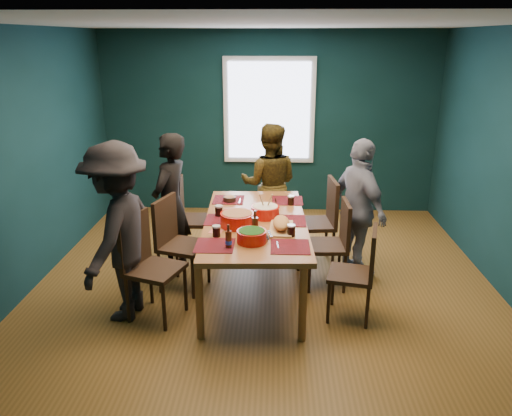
{
  "coord_description": "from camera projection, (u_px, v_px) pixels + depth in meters",
  "views": [
    {
      "loc": [
        0.11,
        -4.98,
        2.58
      ],
      "look_at": [
        -0.09,
        -0.16,
        0.92
      ],
      "focal_mm": 35.0,
      "sensor_mm": 36.0,
      "label": 1
    }
  ],
  "objects": [
    {
      "name": "beer_bottle_a",
      "position": [
        229.0,
        239.0,
        4.45
      ],
      "size": [
        0.06,
        0.06,
        0.22
      ],
      "color": "#45190C",
      "rests_on": "dining_table"
    },
    {
      "name": "chair_left_mid",
      "position": [
        175.0,
        236.0,
        5.27
      ],
      "size": [
        0.56,
        0.56,
        1.0
      ],
      "rotation": [
        0.0,
        0.0,
        -0.3
      ],
      "color": "black",
      "rests_on": "floor"
    },
    {
      "name": "person_near_left",
      "position": [
        118.0,
        233.0,
        4.63
      ],
      "size": [
        0.81,
        1.2,
        1.71
      ],
      "primitive_type": "imported",
      "rotation": [
        0.0,
        0.0,
        4.55
      ],
      "color": "black",
      "rests_on": "floor"
    },
    {
      "name": "small_bowl",
      "position": [
        230.0,
        199.0,
        5.73
      ],
      "size": [
        0.15,
        0.15,
        0.06
      ],
      "color": "black",
      "rests_on": "dining_table"
    },
    {
      "name": "chair_right_near",
      "position": [
        361.0,
        267.0,
        4.67
      ],
      "size": [
        0.5,
        0.5,
        0.92
      ],
      "rotation": [
        0.0,
        0.0,
        -0.22
      ],
      "color": "black",
      "rests_on": "floor"
    },
    {
      "name": "person_far_left",
      "position": [
        171.0,
        204.0,
        5.58
      ],
      "size": [
        0.53,
        0.67,
        1.61
      ],
      "primitive_type": "imported",
      "rotation": [
        0.0,
        0.0,
        4.43
      ],
      "color": "black",
      "rests_on": "floor"
    },
    {
      "name": "chair_right_mid",
      "position": [
        335.0,
        238.0,
        5.31
      ],
      "size": [
        0.45,
        0.45,
        0.96
      ],
      "rotation": [
        0.0,
        0.0,
        0.04
      ],
      "color": "black",
      "rests_on": "floor"
    },
    {
      "name": "cola_glass_b",
      "position": [
        291.0,
        230.0,
        4.73
      ],
      "size": [
        0.08,
        0.08,
        0.11
      ],
      "color": "black",
      "rests_on": "dining_table"
    },
    {
      "name": "room",
      "position": [
        266.0,
        156.0,
        5.36
      ],
      "size": [
        5.01,
        5.01,
        2.71
      ],
      "color": "brown",
      "rests_on": "ground"
    },
    {
      "name": "napkin_a",
      "position": [
        295.0,
        219.0,
        5.18
      ],
      "size": [
        0.15,
        0.15,
        0.0
      ],
      "primitive_type": "cube",
      "rotation": [
        0.0,
        0.0,
        -0.09
      ],
      "color": "#DB665C",
      "rests_on": "dining_table"
    },
    {
      "name": "person_back",
      "position": [
        269.0,
        184.0,
        6.44
      ],
      "size": [
        0.81,
        0.65,
        1.57
      ],
      "primitive_type": "imported",
      "rotation": [
        0.0,
        0.0,
        3.06
      ],
      "color": "black",
      "rests_on": "floor"
    },
    {
      "name": "napkin_b",
      "position": [
        216.0,
        231.0,
        4.85
      ],
      "size": [
        0.14,
        0.14,
        0.0
      ],
      "primitive_type": "cube",
      "rotation": [
        0.0,
        0.0,
        -0.24
      ],
      "color": "#DB665C",
      "rests_on": "dining_table"
    },
    {
      "name": "bowl_salad",
      "position": [
        237.0,
        219.0,
        4.97
      ],
      "size": [
        0.34,
        0.34,
        0.14
      ],
      "color": "red",
      "rests_on": "dining_table"
    },
    {
      "name": "napkin_c",
      "position": [
        290.0,
        246.0,
        4.51
      ],
      "size": [
        0.17,
        0.17,
        0.0
      ],
      "primitive_type": "cube",
      "rotation": [
        0.0,
        0.0,
        0.77
      ],
      "color": "#DB665C",
      "rests_on": "dining_table"
    },
    {
      "name": "cola_glass_a",
      "position": [
        216.0,
        231.0,
        4.71
      ],
      "size": [
        0.08,
        0.08,
        0.11
      ],
      "color": "black",
      "rests_on": "dining_table"
    },
    {
      "name": "chair_left_near",
      "position": [
        146.0,
        258.0,
        4.71
      ],
      "size": [
        0.59,
        0.59,
        1.03
      ],
      "rotation": [
        0.0,
        0.0,
        -0.34
      ],
      "color": "black",
      "rests_on": "floor"
    },
    {
      "name": "cutting_board",
      "position": [
        281.0,
        224.0,
        4.89
      ],
      "size": [
        0.27,
        0.56,
        0.12
      ],
      "rotation": [
        0.0,
        0.0,
        -0.06
      ],
      "color": "tan",
      "rests_on": "dining_table"
    },
    {
      "name": "chair_right_far",
      "position": [
        322.0,
        216.0,
        5.83
      ],
      "size": [
        0.51,
        0.51,
        1.03
      ],
      "rotation": [
        0.0,
        0.0,
        0.11
      ],
      "color": "black",
      "rests_on": "floor"
    },
    {
      "name": "bowl_herbs",
      "position": [
        252.0,
        236.0,
        4.58
      ],
      "size": [
        0.27,
        0.27,
        0.12
      ],
      "color": "red",
      "rests_on": "dining_table"
    },
    {
      "name": "beer_bottle_b",
      "position": [
        255.0,
        226.0,
        4.74
      ],
      "size": [
        0.06,
        0.06,
        0.25
      ],
      "color": "#45190C",
      "rests_on": "dining_table"
    },
    {
      "name": "dining_table",
      "position": [
        255.0,
        227.0,
        5.17
      ],
      "size": [
        1.12,
        2.11,
        0.79
      ],
      "rotation": [
        0.0,
        0.0,
        0.04
      ],
      "color": "brown",
      "rests_on": "floor"
    },
    {
      "name": "chair_left_far",
      "position": [
        189.0,
        213.0,
        5.98
      ],
      "size": [
        0.47,
        0.47,
        1.0
      ],
      "rotation": [
        0.0,
        0.0,
        0.04
      ],
      "color": "black",
      "rests_on": "floor"
    },
    {
      "name": "cola_glass_c",
      "position": [
        291.0,
        200.0,
        5.61
      ],
      "size": [
        0.08,
        0.08,
        0.11
      ],
      "color": "black",
      "rests_on": "dining_table"
    },
    {
      "name": "bowl_dumpling",
      "position": [
        265.0,
        211.0,
        5.22
      ],
      "size": [
        0.3,
        0.3,
        0.28
      ],
      "color": "red",
      "rests_on": "dining_table"
    },
    {
      "name": "person_right",
      "position": [
        359.0,
        209.0,
        5.48
      ],
      "size": [
        0.73,
        1.0,
        1.57
      ],
      "primitive_type": "imported",
      "rotation": [
        0.0,
        0.0,
        2.0
      ],
      "color": "silver",
      "rests_on": "floor"
    },
    {
      "name": "cola_glass_d",
      "position": [
        219.0,
        210.0,
        5.25
      ],
      "size": [
        0.08,
        0.08,
        0.12
      ],
      "color": "black",
      "rests_on": "dining_table"
    }
  ]
}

